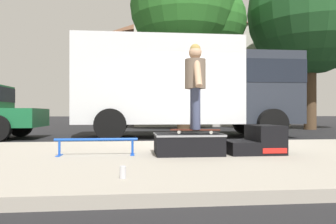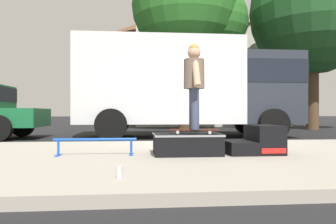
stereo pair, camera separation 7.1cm
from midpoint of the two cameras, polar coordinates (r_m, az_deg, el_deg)
ground_plane at (r=8.35m, az=6.09°, el=-5.50°), size 140.00×140.00×0.00m
sidewalk_slab at (r=5.46m, az=12.44°, el=-7.69°), size 50.00×5.00×0.12m
skate_box at (r=5.22m, az=3.66°, el=-5.42°), size 1.05×0.81×0.33m
kicker_ramp at (r=5.51m, az=15.47°, el=-5.01°), size 0.87×0.77×0.46m
grind_rail at (r=5.19m, az=-12.20°, el=-5.25°), size 1.27×0.28×0.27m
skateboard at (r=5.20m, az=4.96°, el=-3.16°), size 0.81×0.37×0.07m
skater_kid at (r=5.22m, az=4.96°, el=5.75°), size 0.33×0.70×1.36m
soda_can at (r=3.34m, az=-7.92°, el=-10.35°), size 0.07×0.07×0.13m
box_truck at (r=10.53m, az=3.81°, el=4.87°), size 6.91×2.63×3.05m
street_tree_main at (r=15.16m, az=4.22°, el=17.30°), size 5.16×4.69×7.83m
street_tree_neighbour at (r=17.47m, az=24.99°, el=14.90°), size 6.34×5.76×8.37m
house_behind at (r=22.81m, az=6.01°, el=8.56°), size 9.54×8.23×8.40m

